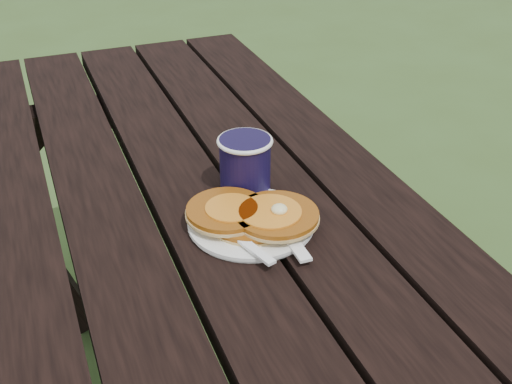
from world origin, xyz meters
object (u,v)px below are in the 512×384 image
object	(u,v)px
picnic_table	(210,372)
coffee_cup	(245,162)
plate	(251,223)
pancake_stack	(253,215)

from	to	relation	value
picnic_table	coffee_cup	world-z (taller)	coffee_cup
picnic_table	plate	size ratio (longest dim) A/B	8.94
plate	pancake_stack	size ratio (longest dim) A/B	0.99
plate	coffee_cup	xyz separation A→B (m)	(0.03, 0.11, 0.05)
picnic_table	plate	bearing A→B (deg)	-47.61
picnic_table	pancake_stack	distance (m)	0.42
plate	coffee_cup	world-z (taller)	coffee_cup
coffee_cup	plate	bearing A→B (deg)	-105.89
pancake_stack	coffee_cup	bearing A→B (deg)	75.35
picnic_table	pancake_stack	xyz separation A→B (m)	(0.06, -0.08, 0.41)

